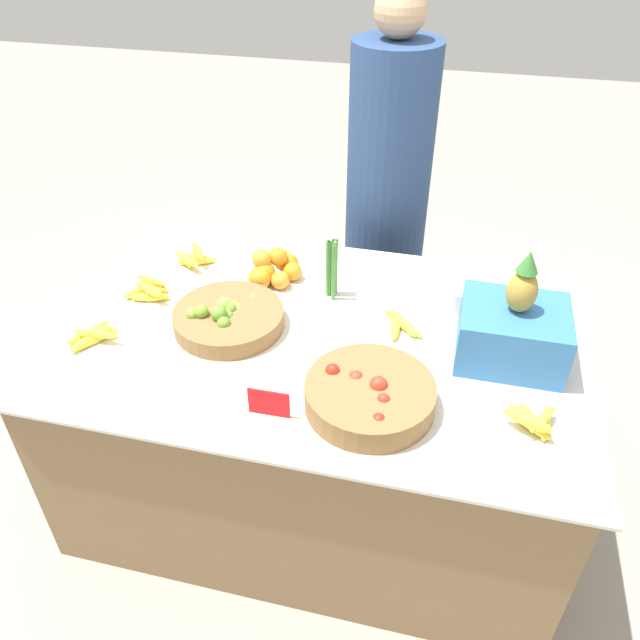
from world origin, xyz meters
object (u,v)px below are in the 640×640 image
Objects in this scene: lime_bowl at (228,317)px; vendor_person at (386,209)px; metal_bowl at (466,283)px; produce_crate at (513,330)px; price_sign at (269,403)px; tomato_basket at (370,395)px.

vendor_person is (0.38, 0.93, -0.02)m from lime_bowl.
metal_bowl is 0.83× the size of produce_crate.
metal_bowl is (0.75, 0.37, 0.01)m from lime_bowl.
price_sign is 1.30m from vendor_person.
lime_bowl is at bearing -176.68° from produce_crate.
metal_bowl is at bearing 26.29° from lime_bowl.
tomato_basket is 1.18× the size of metal_bowl.
tomato_basket is 1.20m from vendor_person.
price_sign is at bearing -124.28° from metal_bowl.
vendor_person is (-0.51, 0.88, -0.09)m from produce_crate.
tomato_basket is 0.98× the size of produce_crate.
tomato_basket is at bearing -26.80° from lime_bowl.
vendor_person reaches higher than tomato_basket.
metal_bowl is at bearing 55.15° from price_sign.
vendor_person reaches higher than price_sign.
tomato_basket reaches higher than metal_bowl.
price_sign is 0.31× the size of produce_crate.
lime_bowl is 0.58m from tomato_basket.
vendor_person is at bearing 120.15° from produce_crate.
price_sign is (-0.26, -0.10, 0.00)m from tomato_basket.
produce_crate reaches higher than tomato_basket.
produce_crate is at bearing 3.32° from lime_bowl.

